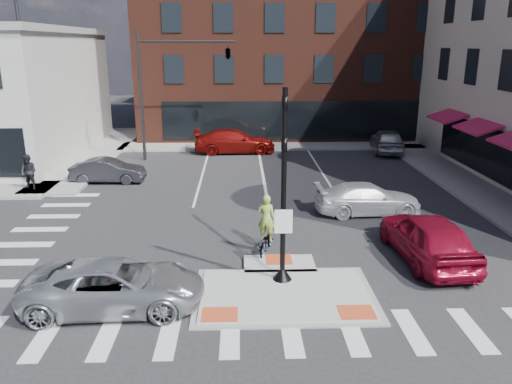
{
  "coord_description": "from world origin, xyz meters",
  "views": [
    {
      "loc": [
        -1.29,
        -13.92,
        7.29
      ],
      "look_at": [
        -0.72,
        3.77,
        2.0
      ],
      "focal_mm": 35.0,
      "sensor_mm": 36.0,
      "label": 1
    }
  ],
  "objects_px": {
    "cyclist": "(266,233)",
    "pedestrian_a": "(29,172)",
    "bg_car_dark": "(108,171)",
    "bg_car_silver": "(387,141)",
    "silver_suv": "(115,285)",
    "red_sedan": "(427,237)",
    "bg_car_red": "(235,141)",
    "white_pickup": "(368,199)"
  },
  "relations": [
    {
      "from": "silver_suv",
      "to": "red_sedan",
      "type": "height_order",
      "value": "red_sedan"
    },
    {
      "from": "bg_car_silver",
      "to": "white_pickup",
      "type": "bearing_deg",
      "value": 78.7
    },
    {
      "from": "red_sedan",
      "to": "pedestrian_a",
      "type": "bearing_deg",
      "value": -31.37
    },
    {
      "from": "bg_car_dark",
      "to": "bg_car_red",
      "type": "bearing_deg",
      "value": -40.58
    },
    {
      "from": "white_pickup",
      "to": "cyclist",
      "type": "bearing_deg",
      "value": 128.18
    },
    {
      "from": "bg_car_dark",
      "to": "bg_car_red",
      "type": "height_order",
      "value": "bg_car_red"
    },
    {
      "from": "red_sedan",
      "to": "white_pickup",
      "type": "relative_size",
      "value": 1.07
    },
    {
      "from": "cyclist",
      "to": "pedestrian_a",
      "type": "distance_m",
      "value": 14.14
    },
    {
      "from": "red_sedan",
      "to": "pedestrian_a",
      "type": "distance_m",
      "value": 19.33
    },
    {
      "from": "red_sedan",
      "to": "pedestrian_a",
      "type": "xyz_separation_m",
      "value": [
        -17.17,
        8.86,
        0.2
      ]
    },
    {
      "from": "silver_suv",
      "to": "bg_car_silver",
      "type": "distance_m",
      "value": 25.03
    },
    {
      "from": "red_sedan",
      "to": "silver_suv",
      "type": "bearing_deg",
      "value": 12.5
    },
    {
      "from": "white_pickup",
      "to": "bg_car_red",
      "type": "xyz_separation_m",
      "value": [
        -6.03,
        13.07,
        0.13
      ]
    },
    {
      "from": "bg_car_silver",
      "to": "pedestrian_a",
      "type": "bearing_deg",
      "value": 31.51
    },
    {
      "from": "bg_car_silver",
      "to": "cyclist",
      "type": "height_order",
      "value": "cyclist"
    },
    {
      "from": "red_sedan",
      "to": "bg_car_red",
      "type": "distance_m",
      "value": 19.33
    },
    {
      "from": "silver_suv",
      "to": "bg_car_dark",
      "type": "height_order",
      "value": "silver_suv"
    },
    {
      "from": "bg_car_silver",
      "to": "pedestrian_a",
      "type": "relative_size",
      "value": 2.68
    },
    {
      "from": "silver_suv",
      "to": "bg_car_red",
      "type": "xyz_separation_m",
      "value": [
        3.21,
        21.07,
        0.1
      ]
    },
    {
      "from": "red_sedan",
      "to": "cyclist",
      "type": "relative_size",
      "value": 2.28
    },
    {
      "from": "silver_suv",
      "to": "bg_car_silver",
      "type": "height_order",
      "value": "bg_car_silver"
    },
    {
      "from": "bg_car_silver",
      "to": "cyclist",
      "type": "distance_m",
      "value": 19.45
    },
    {
      "from": "bg_car_silver",
      "to": "bg_car_red",
      "type": "bearing_deg",
      "value": 7.18
    },
    {
      "from": "silver_suv",
      "to": "bg_car_red",
      "type": "relative_size",
      "value": 0.91
    },
    {
      "from": "silver_suv",
      "to": "bg_car_silver",
      "type": "xyz_separation_m",
      "value": [
        13.78,
        20.89,
        0.12
      ]
    },
    {
      "from": "red_sedan",
      "to": "pedestrian_a",
      "type": "relative_size",
      "value": 2.78
    },
    {
      "from": "bg_car_silver",
      "to": "cyclist",
      "type": "xyz_separation_m",
      "value": [
        -9.28,
        -17.09,
        -0.08
      ]
    },
    {
      "from": "bg_car_dark",
      "to": "bg_car_red",
      "type": "relative_size",
      "value": 0.71
    },
    {
      "from": "red_sedan",
      "to": "cyclist",
      "type": "distance_m",
      "value": 5.62
    },
    {
      "from": "bg_car_dark",
      "to": "bg_car_silver",
      "type": "xyz_separation_m",
      "value": [
        17.4,
        7.28,
        0.17
      ]
    },
    {
      "from": "pedestrian_a",
      "to": "red_sedan",
      "type": "bearing_deg",
      "value": -9.67
    },
    {
      "from": "red_sedan",
      "to": "cyclist",
      "type": "xyz_separation_m",
      "value": [
        -5.56,
        0.81,
        -0.11
      ]
    },
    {
      "from": "bg_car_red",
      "to": "cyclist",
      "type": "relative_size",
      "value": 2.53
    },
    {
      "from": "white_pickup",
      "to": "bg_car_dark",
      "type": "relative_size",
      "value": 1.18
    },
    {
      "from": "bg_car_silver",
      "to": "bg_car_red",
      "type": "relative_size",
      "value": 0.87
    },
    {
      "from": "cyclist",
      "to": "silver_suv",
      "type": "bearing_deg",
      "value": 56.26
    },
    {
      "from": "bg_car_dark",
      "to": "pedestrian_a",
      "type": "distance_m",
      "value": 3.94
    },
    {
      "from": "silver_suv",
      "to": "red_sedan",
      "type": "bearing_deg",
      "value": -75.61
    },
    {
      "from": "silver_suv",
      "to": "pedestrian_a",
      "type": "relative_size",
      "value": 2.81
    },
    {
      "from": "silver_suv",
      "to": "bg_car_red",
      "type": "height_order",
      "value": "bg_car_red"
    },
    {
      "from": "pedestrian_a",
      "to": "silver_suv",
      "type": "bearing_deg",
      "value": -41.41
    },
    {
      "from": "silver_suv",
      "to": "cyclist",
      "type": "bearing_deg",
      "value": -52.0
    }
  ]
}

